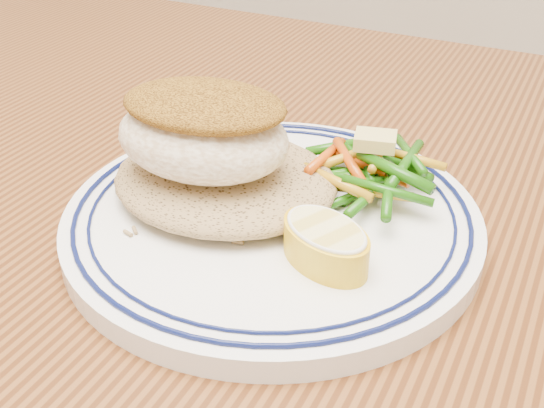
% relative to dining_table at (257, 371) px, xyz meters
% --- Properties ---
extents(dining_table, '(1.50, 0.90, 0.75)m').
position_rel_dining_table_xyz_m(dining_table, '(0.00, 0.00, 0.00)').
color(dining_table, '#49240E').
rests_on(dining_table, ground).
extents(plate, '(0.26, 0.26, 0.02)m').
position_rel_dining_table_xyz_m(plate, '(-0.00, 0.03, 0.11)').
color(plate, white).
rests_on(plate, dining_table).
extents(rice_pilaf, '(0.15, 0.13, 0.03)m').
position_rel_dining_table_xyz_m(rice_pilaf, '(-0.04, 0.03, 0.13)').
color(rice_pilaf, '#94764A').
rests_on(rice_pilaf, plate).
extents(fish_fillet, '(0.12, 0.09, 0.06)m').
position_rel_dining_table_xyz_m(fish_fillet, '(-0.05, 0.02, 0.16)').
color(fish_fillet, '#F6E8CB').
rests_on(fish_fillet, rice_pilaf).
extents(vegetable_pile, '(0.10, 0.11, 0.03)m').
position_rel_dining_table_xyz_m(vegetable_pile, '(0.04, 0.08, 0.13)').
color(vegetable_pile, '#1A550A').
rests_on(vegetable_pile, plate).
extents(butter_pat, '(0.03, 0.03, 0.01)m').
position_rel_dining_table_xyz_m(butter_pat, '(0.04, 0.09, 0.15)').
color(butter_pat, '#DCC96B').
rests_on(butter_pat, vegetable_pile).
extents(lemon_wedge, '(0.07, 0.07, 0.02)m').
position_rel_dining_table_xyz_m(lemon_wedge, '(0.05, -0.00, 0.12)').
color(lemon_wedge, yellow).
rests_on(lemon_wedge, plate).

